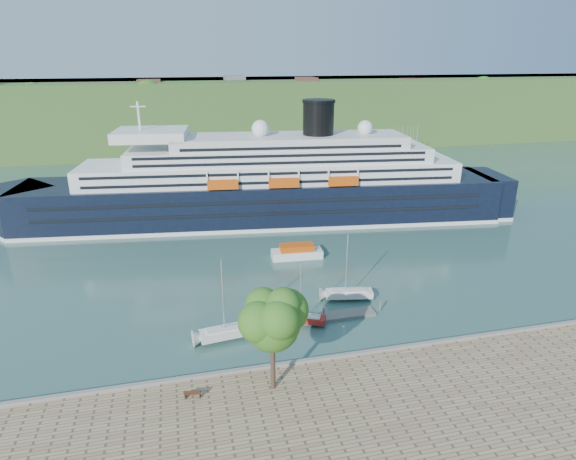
# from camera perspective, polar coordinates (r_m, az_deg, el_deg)

# --- Properties ---
(ground) EXTENTS (400.00, 400.00, 0.00)m
(ground) POSITION_cam_1_polar(r_m,az_deg,el_deg) (55.65, 3.52, -15.85)
(ground) COLOR #31574D
(ground) RESTS_ON ground
(far_hillside) EXTENTS (400.00, 50.00, 24.00)m
(far_hillside) POSITION_cam_1_polar(r_m,az_deg,el_deg) (189.62, -9.51, 13.53)
(far_hillside) COLOR #395C24
(far_hillside) RESTS_ON ground
(quay_coping) EXTENTS (220.00, 0.50, 0.30)m
(quay_coping) POSITION_cam_1_polar(r_m,az_deg,el_deg) (54.83, 3.60, -15.00)
(quay_coping) COLOR slate
(quay_coping) RESTS_ON promenade
(cruise_ship) EXTENTS (110.35, 28.97, 24.53)m
(cruise_ship) POSITION_cam_1_polar(r_m,az_deg,el_deg) (97.79, -3.21, 8.00)
(cruise_ship) COLOR black
(cruise_ship) RESTS_ON ground
(park_bench) EXTENTS (1.78, 0.95, 1.08)m
(park_bench) POSITION_cam_1_polar(r_m,az_deg,el_deg) (50.47, -11.26, -18.39)
(park_bench) COLOR #4C2715
(park_bench) RESTS_ON promenade
(promenade_tree) EXTENTS (7.22, 7.22, 11.95)m
(promenade_tree) POSITION_cam_1_polar(r_m,az_deg,el_deg) (47.68, -1.85, -12.47)
(promenade_tree) COLOR #2B6119
(promenade_tree) RESTS_ON promenade
(floating_pontoon) EXTENTS (18.02, 2.35, 0.40)m
(floating_pontoon) POSITION_cam_1_polar(r_m,az_deg,el_deg) (63.78, 2.50, -10.51)
(floating_pontoon) COLOR slate
(floating_pontoon) RESTS_ON ground
(sailboat_white_near) EXTENTS (8.04, 3.16, 10.11)m
(sailboat_white_near) POSITION_cam_1_polar(r_m,az_deg,el_deg) (57.99, -7.16, -8.48)
(sailboat_white_near) COLOR silver
(sailboat_white_near) RESTS_ON ground
(sailboat_red) EXTENTS (6.35, 4.17, 8.00)m
(sailboat_red) POSITION_cam_1_polar(r_m,az_deg,el_deg) (61.13, 1.88, -7.86)
(sailboat_red) COLOR maroon
(sailboat_red) RESTS_ON ground
(sailboat_white_far) EXTENTS (7.56, 3.36, 9.43)m
(sailboat_white_far) POSITION_cam_1_polar(r_m,az_deg,el_deg) (67.24, 7.37, -4.64)
(sailboat_white_far) COLOR silver
(sailboat_white_far) RESTS_ON ground
(tender_launch) EXTENTS (8.86, 3.53, 2.40)m
(tender_launch) POSITION_cam_1_polar(r_m,az_deg,el_deg) (81.89, 1.05, -2.51)
(tender_launch) COLOR #C9480B
(tender_launch) RESTS_ON ground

